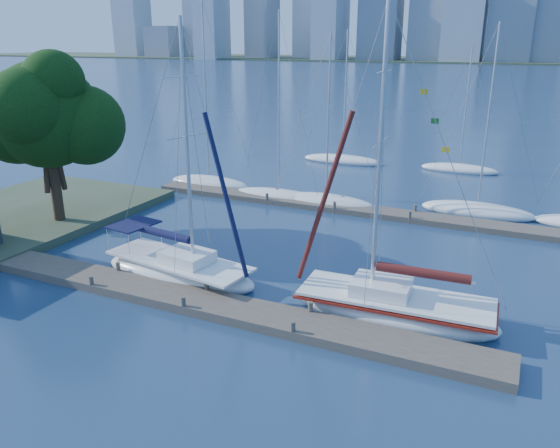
% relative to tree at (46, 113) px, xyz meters
% --- Properties ---
extents(ground, '(700.00, 700.00, 0.00)m').
position_rel_tree_xyz_m(ground, '(13.32, -5.35, -6.99)').
color(ground, '#162848').
rests_on(ground, ground).
extents(near_dock, '(26.00, 2.00, 0.40)m').
position_rel_tree_xyz_m(near_dock, '(13.32, -5.35, -6.79)').
color(near_dock, '#483F34').
rests_on(near_dock, ground).
extents(far_dock, '(30.00, 1.80, 0.36)m').
position_rel_tree_xyz_m(far_dock, '(15.32, 10.65, -6.81)').
color(far_dock, '#483F34').
rests_on(far_dock, ground).
extents(far_shore, '(800.00, 100.00, 1.50)m').
position_rel_tree_xyz_m(far_shore, '(13.32, 314.65, -6.99)').
color(far_shore, '#38472D').
rests_on(far_shore, ground).
extents(tree, '(8.20, 7.46, 10.52)m').
position_rel_tree_xyz_m(tree, '(0.00, 0.00, 0.00)').
color(tree, '#311E15').
rests_on(tree, ground).
extents(sailboat_navy, '(8.47, 3.84, 12.49)m').
position_rel_tree_xyz_m(sailboat_navy, '(11.00, -3.22, -6.01)').
color(sailboat_navy, white).
rests_on(sailboat_navy, ground).
extents(sailboat_maroon, '(8.58, 3.16, 12.97)m').
position_rel_tree_xyz_m(sailboat_maroon, '(21.38, -2.77, -6.00)').
color(sailboat_maroon, white).
rests_on(sailboat_maroon, ground).
extents(bg_boat_0, '(7.24, 4.56, 14.21)m').
position_rel_tree_xyz_m(bg_boat_0, '(2.97, 12.44, -6.70)').
color(bg_boat_0, white).
rests_on(bg_boat_0, ground).
extents(bg_boat_1, '(7.38, 3.96, 13.20)m').
position_rel_tree_xyz_m(bg_boat_1, '(9.51, 11.42, -6.73)').
color(bg_boat_1, white).
rests_on(bg_boat_1, ground).
extents(bg_boat_2, '(7.32, 3.99, 11.75)m').
position_rel_tree_xyz_m(bg_boat_2, '(13.15, 11.43, -6.73)').
color(bg_boat_2, white).
rests_on(bg_boat_2, ground).
extents(bg_boat_4, '(7.50, 3.24, 12.38)m').
position_rel_tree_xyz_m(bg_boat_4, '(22.99, 13.61, -6.72)').
color(bg_boat_4, white).
rests_on(bg_boat_4, ground).
extents(bg_boat_6, '(7.78, 2.34, 12.20)m').
position_rel_tree_xyz_m(bg_boat_6, '(9.72, 25.28, -6.74)').
color(bg_boat_6, white).
rests_on(bg_boat_6, ground).
extents(bg_boat_7, '(6.88, 4.23, 10.96)m').
position_rel_tree_xyz_m(bg_boat_7, '(20.21, 26.05, -6.76)').
color(bg_boat_7, white).
rests_on(bg_boat_7, ground).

